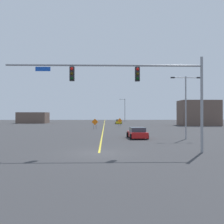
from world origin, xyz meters
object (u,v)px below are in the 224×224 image
construction_sign_left_lane (95,122)px  car_yellow_far (119,122)px  traffic_signal_assembly (136,81)px  street_lamp_mid_left (124,109)px  car_red_mid (137,133)px  construction_sign_right_shoulder (120,121)px  street_lamp_near_right (186,101)px

construction_sign_left_lane → car_yellow_far: (6.01, 24.69, -0.63)m
traffic_signal_assembly → car_yellow_far: bearing=88.3°
street_lamp_mid_left → car_red_mid: bearing=-93.2°
street_lamp_mid_left → car_red_mid: (-3.83, -67.90, -4.42)m
street_lamp_mid_left → car_yellow_far: 25.51m
construction_sign_left_lane → car_red_mid: bearing=-72.2°
street_lamp_mid_left → construction_sign_right_shoulder: (-4.22, -39.35, -3.78)m
car_yellow_far → car_red_mid: bearing=-90.1°
street_lamp_near_right → construction_sign_left_lane: (-11.44, 19.36, -3.09)m
construction_sign_right_shoulder → car_red_mid: bearing=-89.2°
traffic_signal_assembly → street_lamp_mid_left: size_ratio=1.60×
car_yellow_far → construction_sign_right_shoulder: bearing=-91.9°
car_red_mid → street_lamp_mid_left: bearing=86.8°
construction_sign_left_lane → car_red_mid: size_ratio=0.50×
street_lamp_mid_left → construction_sign_left_lane: bearing=-101.1°
traffic_signal_assembly → construction_sign_right_shoulder: bearing=88.4°
traffic_signal_assembly → construction_sign_right_shoulder: size_ratio=7.47×
construction_sign_right_shoulder → car_yellow_far: (0.49, 14.50, -0.60)m
car_yellow_far → construction_sign_left_lane: bearing=-103.7°
car_red_mid → car_yellow_far: car_yellow_far is taller
traffic_signal_assembly → street_lamp_mid_left: street_lamp_mid_left is taller
street_lamp_mid_left → car_yellow_far: bearing=-98.5°
street_lamp_near_right → construction_sign_right_shoulder: street_lamp_near_right is taller
car_red_mid → car_yellow_far: (0.10, 43.06, 0.03)m
construction_sign_left_lane → traffic_signal_assembly: bearing=-81.4°
construction_sign_right_shoulder → construction_sign_left_lane: size_ratio=0.97×
street_lamp_near_right → street_lamp_mid_left: street_lamp_mid_left is taller
street_lamp_mid_left → traffic_signal_assembly: bearing=-93.9°
street_lamp_mid_left → construction_sign_right_shoulder: street_lamp_mid_left is taller
traffic_signal_assembly → car_yellow_far: traffic_signal_assembly is taller
street_lamp_near_right → construction_sign_right_shoulder: 30.30m
traffic_signal_assembly → street_lamp_mid_left: bearing=86.1°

